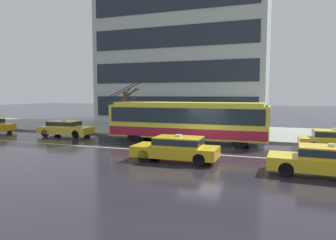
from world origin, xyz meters
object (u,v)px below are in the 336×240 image
taxi_queued_behind_bus (65,128)px  pedestrian_waiting_by_pole (202,115)px  pedestrian_at_shelter (167,113)px  pedestrian_walking_past (242,117)px  pedestrian_approaching_curb (256,115)px  trolleybus (187,120)px  taxi_oncoming_near (177,148)px  bus_shelter (179,111)px  taxi_oncoming_far (328,160)px  street_tree_bare (126,107)px

taxi_queued_behind_bus → pedestrian_waiting_by_pole: 11.38m
pedestrian_at_shelter → pedestrian_waiting_by_pole: (3.30, -0.36, -0.11)m
pedestrian_walking_past → pedestrian_approaching_curb: bearing=-4.8°
trolleybus → pedestrian_approaching_curb: trolleybus is taller
taxi_oncoming_near → bus_shelter: bearing=106.6°
trolleybus → taxi_oncoming_far: bearing=-39.7°
taxi_oncoming_far → taxi_oncoming_near: bearing=174.5°
taxi_queued_behind_bus → taxi_oncoming_near: 12.98m
pedestrian_approaching_curb → bus_shelter: bearing=-169.5°
taxi_oncoming_far → pedestrian_waiting_by_pole: bearing=126.1°
trolleybus → pedestrian_approaching_curb: bearing=44.1°
pedestrian_walking_past → taxi_oncoming_near: bearing=-101.9°
taxi_oncoming_far → taxi_oncoming_near: 6.93m
trolleybus → street_tree_bare: trolleybus is taller
trolleybus → bus_shelter: trolleybus is taller
pedestrian_at_shelter → street_tree_bare: (-4.31, 0.59, 0.46)m
taxi_oncoming_near → bus_shelter: bus_shelter is taller
trolleybus → taxi_queued_behind_bus: size_ratio=2.83×
taxi_oncoming_near → pedestrian_walking_past: 10.69m
taxi_oncoming_far → bus_shelter: (-9.64, 9.88, 1.34)m
taxi_oncoming_far → pedestrian_approaching_curb: 11.63m
taxi_oncoming_near → pedestrian_at_shelter: pedestrian_at_shelter is taller
pedestrian_walking_past → street_tree_bare: street_tree_bare is taller
taxi_oncoming_far → pedestrian_at_shelter: pedestrian_at_shelter is taller
taxi_queued_behind_bus → trolleybus: bearing=0.4°
taxi_oncoming_far → street_tree_bare: (-15.53, 11.81, 1.55)m
pedestrian_waiting_by_pole → trolleybus: bearing=-91.9°
street_tree_bare → taxi_queued_behind_bus: bearing=-119.2°
bus_shelter → pedestrian_approaching_curb: (6.03, 1.12, -0.27)m
pedestrian_approaching_curb → street_tree_bare: 11.95m
taxi_oncoming_far → taxi_oncoming_near: (-6.89, 0.66, -0.00)m
pedestrian_approaching_curb → pedestrian_waiting_by_pole: pedestrian_approaching_curb is taller
pedestrian_waiting_by_pole → street_tree_bare: size_ratio=0.49×
trolleybus → taxi_oncoming_far: (8.05, -6.70, -0.88)m
taxi_oncoming_near → street_tree_bare: 14.18m
taxi_oncoming_near → street_tree_bare: (-8.63, 11.15, 1.56)m
pedestrian_at_shelter → pedestrian_walking_past: (6.51, -0.13, -0.18)m
pedestrian_at_shelter → pedestrian_approaching_curb: bearing=-1.7°
bus_shelter → pedestrian_at_shelter: bearing=139.5°
trolleybus → street_tree_bare: size_ratio=3.13×
pedestrian_approaching_curb → pedestrian_waiting_by_pole: bearing=-178.1°
taxi_oncoming_near → pedestrian_at_shelter: 11.46m
trolleybus → street_tree_bare: (-7.47, 5.12, 0.68)m
taxi_oncoming_near → bus_shelter: (-2.75, 9.21, 1.34)m
pedestrian_walking_past → taxi_queued_behind_bus: bearing=-162.0°
taxi_oncoming_near → pedestrian_approaching_curb: 10.90m
bus_shelter → taxi_oncoming_near: bearing=-73.4°
pedestrian_waiting_by_pole → bus_shelter: bearing=-150.6°
pedestrian_approaching_curb → trolleybus: bearing=-135.9°
trolleybus → pedestrian_walking_past: trolleybus is taller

